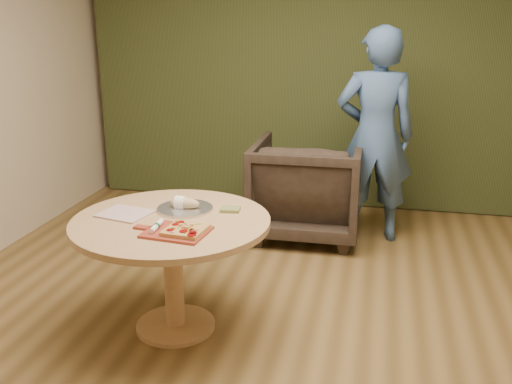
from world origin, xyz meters
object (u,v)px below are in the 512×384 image
Objects in this scene: flatbread_pizza at (185,230)px; serving_tray at (185,209)px; cutlery_roll at (157,226)px; pedestal_table at (172,240)px; bread_roll at (184,203)px; person_standing at (375,136)px; armchair at (307,183)px; pizza_paddle at (175,232)px.

flatbread_pizza is 0.43m from serving_tray.
cutlery_roll is at bearing -95.24° from serving_tray.
pedestal_table is 0.24m from serving_tray.
bread_roll is at bearing 83.90° from pedestal_table.
bread_roll is at bearing 48.16° from person_standing.
flatbread_pizza is 1.26× the size of bread_roll.
armchair is (0.60, 1.81, -0.12)m from pedestal_table.
cutlery_roll is (-0.01, -0.21, 0.17)m from pedestal_table.
flatbread_pizza is at bearing 56.94° from person_standing.
armchair reaches higher than cutlery_roll.
cutlery_roll is at bearing -178.54° from pizza_paddle.
person_standing is at bearing 64.44° from flatbread_pizza.
bread_roll is (0.02, 0.18, 0.18)m from pedestal_table.
armchair is at bearing 70.79° from cutlery_roll.
bread_roll is (0.03, 0.39, 0.01)m from cutlery_roll.
flatbread_pizza is 1.22× the size of cutlery_roll.
armchair is 0.73m from person_standing.
flatbread_pizza is at bearing 77.59° from armchair.
pizza_paddle is 2.32× the size of cutlery_roll.
armchair is (0.57, 1.63, -0.27)m from serving_tray.
armchair is (0.58, 1.63, -0.30)m from bread_roll.
armchair is at bearing 82.46° from pizza_paddle.
armchair is (0.43, 2.04, -0.29)m from flatbread_pizza.
armchair is 0.53× the size of person_standing.
person_standing reaches higher than pizza_paddle.
serving_tray is (0.03, 0.18, 0.15)m from pedestal_table.
cutlery_roll is at bearing 174.86° from flatbread_pizza.
flatbread_pizza reaches higher than pedestal_table.
cutlery_roll is at bearing -93.94° from bread_roll.
pedestal_table is at bearing -98.86° from serving_tray.
pedestal_table is 1.25× the size of armchair.
flatbread_pizza is (0.17, -0.22, 0.17)m from pedestal_table.
bread_roll is 1.76m from armchair.
flatbread_pizza is 0.43m from bread_roll.
flatbread_pizza is 2.33m from person_standing.
person_standing reaches higher than pedestal_table.
person_standing is (1.17, 1.87, 0.32)m from pedestal_table.
pedestal_table is at bearing 85.57° from cutlery_roll.
person_standing is (1.15, 1.69, 0.17)m from serving_tray.
pizza_paddle is 0.25× the size of person_standing.
pizza_paddle is 2.38× the size of bread_roll.
person_standing is at bearing 55.65° from bread_roll.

